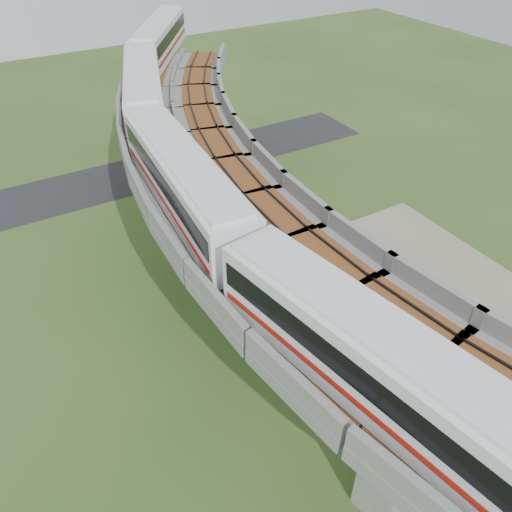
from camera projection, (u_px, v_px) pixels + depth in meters
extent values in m
plane|color=#365220|center=(261.00, 373.00, 32.69)|extent=(160.00, 160.00, 0.00)
cube|color=#7F755C|center=(437.00, 315.00, 36.92)|extent=(18.00, 26.00, 0.04)
cube|color=#232326|center=(117.00, 180.00, 53.11)|extent=(60.00, 8.00, 0.03)
cube|color=#99968E|center=(185.00, 119.00, 55.42)|extent=(2.86, 2.93, 8.40)
cube|color=#99968E|center=(181.00, 75.00, 52.48)|extent=(7.21, 5.74, 1.20)
cube|color=#99968E|center=(201.00, 237.00, 37.58)|extent=(2.35, 2.51, 8.40)
cube|color=#99968E|center=(196.00, 181.00, 34.63)|extent=(7.31, 3.58, 1.20)
cube|color=#99968E|center=(392.00, 461.00, 23.38)|extent=(2.35, 2.51, 8.40)
cube|color=#99968E|center=(412.00, 398.00, 20.44)|extent=(7.31, 3.58, 1.20)
cube|color=gray|center=(174.00, 85.00, 47.11)|extent=(16.42, 20.91, 0.80)
cube|color=gray|center=(126.00, 77.00, 46.31)|extent=(8.66, 17.08, 1.00)
cube|color=gray|center=(219.00, 75.00, 46.81)|extent=(8.66, 17.08, 1.00)
cube|color=brown|center=(150.00, 81.00, 46.70)|extent=(10.68, 18.08, 0.12)
cube|color=black|center=(150.00, 80.00, 46.63)|extent=(9.69, 17.59, 0.12)
cube|color=brown|center=(197.00, 80.00, 46.96)|extent=(10.68, 18.08, 0.12)
cube|color=black|center=(197.00, 79.00, 46.88)|extent=(9.69, 17.59, 0.12)
cube|color=gray|center=(201.00, 177.00, 33.06)|extent=(11.77, 20.03, 0.80)
cube|color=gray|center=(134.00, 177.00, 31.25)|extent=(3.22, 18.71, 1.00)
cube|color=gray|center=(261.00, 154.00, 33.76)|extent=(3.22, 18.71, 1.00)
cube|color=brown|center=(167.00, 177.00, 32.13)|extent=(5.44, 19.05, 0.12)
cube|color=black|center=(167.00, 175.00, 32.06)|extent=(4.35, 18.88, 0.12)
cube|color=brown|center=(232.00, 165.00, 33.42)|extent=(5.44, 19.05, 0.12)
cube|color=black|center=(232.00, 164.00, 33.34)|extent=(4.35, 18.88, 0.12)
cube|color=gray|center=(390.00, 362.00, 20.62)|extent=(11.77, 20.03, 0.80)
cube|color=gray|center=(318.00, 405.00, 17.92)|extent=(3.22, 18.71, 1.00)
cube|color=gray|center=(455.00, 302.00, 22.22)|extent=(3.22, 18.71, 1.00)
cube|color=brown|center=(356.00, 383.00, 19.24)|extent=(5.44, 19.05, 0.12)
cube|color=black|center=(356.00, 381.00, 19.17)|extent=(4.35, 18.88, 0.12)
cube|color=brown|center=(425.00, 330.00, 21.44)|extent=(5.44, 19.05, 0.12)
cube|color=black|center=(426.00, 328.00, 21.37)|extent=(4.35, 18.88, 0.12)
cube|color=white|center=(382.00, 367.00, 17.60)|extent=(5.16, 15.24, 3.20)
cube|color=white|center=(389.00, 333.00, 16.56)|extent=(4.50, 14.41, 0.22)
cube|color=black|center=(384.00, 358.00, 17.33)|extent=(5.12, 14.66, 1.15)
cube|color=#A31D10|center=(378.00, 380.00, 18.06)|extent=(5.12, 14.66, 0.30)
cube|color=black|center=(376.00, 392.00, 18.50)|extent=(4.00, 12.89, 0.28)
cube|color=white|center=(185.00, 183.00, 27.93)|extent=(3.94, 15.17, 3.20)
cube|color=white|center=(182.00, 155.00, 26.89)|extent=(3.34, 14.38, 0.22)
cube|color=black|center=(184.00, 176.00, 27.65)|extent=(3.95, 14.58, 1.15)
cube|color=#A31D10|center=(186.00, 195.00, 28.39)|extent=(3.95, 14.58, 0.30)
cube|color=black|center=(187.00, 205.00, 28.82)|extent=(2.96, 12.86, 0.28)
cube|color=white|center=(144.00, 91.00, 39.59)|extent=(7.47, 15.06, 3.20)
cube|color=white|center=(141.00, 69.00, 38.55)|extent=(6.72, 14.17, 0.22)
cube|color=black|center=(143.00, 85.00, 39.31)|extent=(7.33, 14.51, 1.15)
cube|color=#A31D10|center=(145.00, 100.00, 40.05)|extent=(7.33, 14.51, 0.30)
cube|color=black|center=(146.00, 109.00, 40.48)|extent=(5.98, 12.67, 0.28)
cube|color=white|center=(160.00, 39.00, 51.85)|extent=(10.54, 14.00, 3.20)
cube|color=white|center=(158.00, 21.00, 50.81)|extent=(9.67, 13.07, 0.22)
cube|color=black|center=(159.00, 34.00, 51.58)|extent=(10.26, 13.53, 1.15)
cube|color=#A31D10|center=(160.00, 46.00, 52.31)|extent=(10.26, 13.53, 0.30)
cube|color=black|center=(161.00, 53.00, 52.75)|extent=(8.63, 11.68, 0.28)
cylinder|color=#2D382D|center=(267.00, 188.00, 50.27)|extent=(0.08, 0.08, 1.50)
cube|color=#2D382D|center=(272.00, 200.00, 48.35)|extent=(1.69, 4.77, 1.40)
cylinder|color=#2D382D|center=(278.00, 214.00, 46.44)|extent=(0.08, 0.08, 1.50)
cube|color=#2D382D|center=(287.00, 229.00, 44.56)|extent=(1.23, 4.91, 1.40)
cylinder|color=#2D382D|center=(297.00, 244.00, 42.70)|extent=(0.08, 0.08, 1.50)
cube|color=#2D382D|center=(309.00, 261.00, 40.88)|extent=(0.75, 4.99, 1.40)
cylinder|color=#2D382D|center=(324.00, 279.00, 39.09)|extent=(0.08, 0.08, 1.50)
cube|color=#2D382D|center=(342.00, 298.00, 37.34)|extent=(0.27, 5.04, 1.40)
cylinder|color=#2D382D|center=(363.00, 318.00, 35.63)|extent=(0.08, 0.08, 1.50)
cube|color=#2D382D|center=(387.00, 340.00, 33.97)|extent=(0.27, 5.04, 1.40)
cylinder|color=#2D382D|center=(416.00, 364.00, 32.37)|extent=(0.08, 0.08, 1.50)
cube|color=#2D382D|center=(448.00, 389.00, 30.81)|extent=(0.75, 4.99, 1.40)
cylinder|color=#2D382D|center=(485.00, 415.00, 29.32)|extent=(0.08, 0.08, 1.50)
cylinder|color=#382314|center=(237.00, 170.00, 53.56)|extent=(0.18, 0.18, 1.18)
ellipsoid|color=#143711|center=(237.00, 159.00, 52.77)|extent=(2.30, 2.30, 1.95)
cylinder|color=#382314|center=(248.00, 209.00, 46.84)|extent=(0.18, 0.18, 1.78)
ellipsoid|color=#143711|center=(248.00, 196.00, 45.93)|extent=(1.99, 1.99, 1.69)
cylinder|color=#382314|center=(273.00, 240.00, 43.46)|extent=(0.18, 0.18, 1.22)
ellipsoid|color=#143711|center=(273.00, 226.00, 42.56)|extent=(2.86, 2.86, 2.43)
cylinder|color=#382314|center=(304.00, 283.00, 38.67)|extent=(0.18, 0.18, 1.56)
ellipsoid|color=#143711|center=(306.00, 267.00, 37.68)|extent=(2.76, 2.76, 2.35)
cylinder|color=#382314|center=(321.00, 298.00, 37.22)|extent=(0.18, 0.18, 1.62)
ellipsoid|color=#143711|center=(323.00, 281.00, 36.17)|extent=(3.04, 3.04, 2.58)
cylinder|color=#382314|center=(384.00, 362.00, 32.45)|extent=(0.18, 0.18, 1.50)
ellipsoid|color=#143711|center=(388.00, 346.00, 31.48)|extent=(2.77, 2.77, 2.35)
cylinder|color=#382314|center=(461.00, 445.00, 27.96)|extent=(0.18, 0.18, 1.20)
ellipsoid|color=#143711|center=(469.00, 429.00, 27.01)|extent=(3.16, 3.16, 2.68)
imported|color=black|center=(371.00, 254.00, 41.84)|extent=(4.27, 2.28, 1.18)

